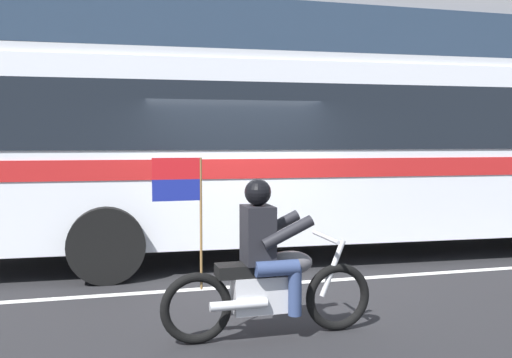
% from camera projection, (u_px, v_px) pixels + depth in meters
% --- Properties ---
extents(ground_plane, '(60.00, 60.00, 0.00)m').
position_uv_depth(ground_plane, '(237.00, 275.00, 7.98)').
color(ground_plane, black).
extents(sidewalk_curb, '(28.00, 3.80, 0.15)m').
position_uv_depth(sidewalk_curb, '(189.00, 220.00, 12.90)').
color(sidewalk_curb, '#A39E93').
rests_on(sidewalk_curb, ground_plane).
extents(lane_center_stripe, '(26.60, 0.14, 0.01)m').
position_uv_depth(lane_center_stripe, '(247.00, 286.00, 7.40)').
color(lane_center_stripe, silver).
rests_on(lane_center_stripe, ground_plane).
extents(transit_bus, '(13.48, 3.16, 3.22)m').
position_uv_depth(transit_bus, '(354.00, 143.00, 9.59)').
color(transit_bus, silver).
rests_on(transit_bus, ground_plane).
extents(motorcycle_with_rider, '(2.20, 0.64, 1.78)m').
position_uv_depth(motorcycle_with_rider, '(267.00, 270.00, 5.44)').
color(motorcycle_with_rider, black).
rests_on(motorcycle_with_rider, ground_plane).
extents(fire_hydrant, '(0.22, 0.30, 0.75)m').
position_uv_depth(fire_hydrant, '(372.00, 200.00, 13.11)').
color(fire_hydrant, gold).
rests_on(fire_hydrant, sidewalk_curb).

